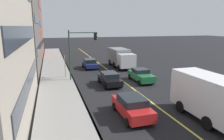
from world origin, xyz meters
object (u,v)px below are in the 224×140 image
object	(u,v)px
truck_white	(217,101)
street_sign_post	(65,65)
car_red	(132,106)
traffic_light_mast	(80,47)
car_green	(141,75)
car_navy	(90,63)
car_black	(110,79)
truck_gray	(121,57)

from	to	relation	value
truck_white	street_sign_post	world-z (taller)	truck_white
truck_white	street_sign_post	bearing A→B (deg)	29.10
car_red	traffic_light_mast	distance (m)	12.02
car_green	car_navy	xyz separation A→B (m)	(9.46, 4.29, -0.01)
car_green	truck_white	size ratio (longest dim) A/B	0.53
car_green	car_black	distance (m)	3.99
street_sign_post	car_green	bearing A→B (deg)	-116.26
car_red	truck_white	size ratio (longest dim) A/B	0.53
car_green	car_black	world-z (taller)	car_green
car_green	street_sign_post	xyz separation A→B (m)	(4.17, 8.45, 0.98)
car_black	street_sign_post	bearing A→B (deg)	44.61
street_sign_post	traffic_light_mast	bearing A→B (deg)	-128.39
car_red	street_sign_post	distance (m)	13.35
car_navy	truck_gray	xyz separation A→B (m)	(-0.49, -4.88, 0.81)
traffic_light_mast	street_sign_post	world-z (taller)	traffic_light_mast
car_navy	street_sign_post	bearing A→B (deg)	141.82
car_green	car_black	bearing A→B (deg)	95.30
car_navy	street_sign_post	world-z (taller)	street_sign_post
car_navy	traffic_light_mast	xyz separation A→B (m)	(-6.68, 2.41, 3.31)
car_green	car_black	xyz separation A→B (m)	(-0.37, 3.97, -0.02)
car_black	car_red	bearing A→B (deg)	174.98
car_black	traffic_light_mast	size ratio (longest dim) A/B	0.70
car_navy	truck_white	distance (m)	21.28
car_green	truck_white	world-z (taller)	truck_white
street_sign_post	car_black	bearing A→B (deg)	-135.39
car_black	truck_gray	xyz separation A→B (m)	(9.34, -4.56, 0.83)
truck_gray	street_sign_post	xyz separation A→B (m)	(-4.80, 9.04, 0.17)
car_navy	car_green	bearing A→B (deg)	-155.61
truck_white	car_green	bearing A→B (deg)	0.88
car_red	car_navy	bearing A→B (deg)	-1.29
traffic_light_mast	street_sign_post	distance (m)	3.23
car_navy	car_red	world-z (taller)	car_red
car_green	traffic_light_mast	size ratio (longest dim) A/B	0.71
car_black	truck_gray	bearing A→B (deg)	-26.05
car_red	street_sign_post	xyz separation A→B (m)	(12.78, 3.75, 0.95)
car_green	street_sign_post	size ratio (longest dim) A/B	1.44
car_black	street_sign_post	world-z (taller)	street_sign_post
truck_white	street_sign_post	size ratio (longest dim) A/B	2.70
car_red	street_sign_post	size ratio (longest dim) A/B	1.44
truck_gray	car_green	bearing A→B (deg)	176.23
car_navy	car_black	xyz separation A→B (m)	(-9.83, -0.32, -0.01)
car_red	truck_gray	size ratio (longest dim) A/B	0.63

